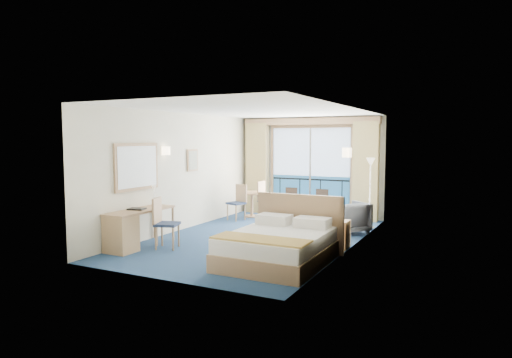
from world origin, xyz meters
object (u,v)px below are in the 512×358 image
(floor_lamp, at_px, (370,175))
(table_chair_a, at_px, (265,197))
(nightstand, at_px, (338,234))
(table_chair_b, at_px, (238,200))
(round_table, at_px, (252,198))
(armchair, at_px, (349,217))
(bed, at_px, (279,246))
(desk, at_px, (125,230))
(desk_chair, at_px, (163,220))

(floor_lamp, bearing_deg, table_chair_a, 176.58)
(nightstand, distance_m, table_chair_b, 3.73)
(nightstand, distance_m, round_table, 3.97)
(armchair, distance_m, floor_lamp, 1.23)
(nightstand, relative_size, table_chair_b, 0.59)
(bed, bearing_deg, desk, -169.67)
(round_table, bearing_deg, desk_chair, -88.39)
(bed, relative_size, round_table, 2.73)
(table_chair_b, bearing_deg, desk_chair, -69.13)
(bed, height_order, desk, bed)
(armchair, distance_m, round_table, 3.07)
(table_chair_a, bearing_deg, round_table, 92.35)
(floor_lamp, distance_m, table_chair_a, 2.92)
(desk, height_order, round_table, desk)
(floor_lamp, xyz_separation_m, desk, (-3.60, -4.31, -0.86))
(nightstand, bearing_deg, armchair, 97.27)
(floor_lamp, distance_m, table_chair_b, 3.43)
(desk, xyz_separation_m, round_table, (0.38, 4.47, 0.10))
(armchair, bearing_deg, nightstand, 48.08)
(armchair, relative_size, table_chair_a, 0.79)
(floor_lamp, bearing_deg, armchair, -110.97)
(armchair, relative_size, table_chair_b, 0.84)
(desk_chair, height_order, table_chair_b, desk_chair)
(armchair, distance_m, table_chair_b, 3.05)
(table_chair_a, bearing_deg, table_chair_b, 140.62)
(nightstand, height_order, round_table, round_table)
(bed, xyz_separation_m, table_chair_a, (-2.15, 3.95, 0.25))
(bed, bearing_deg, armchair, 82.77)
(desk_chair, xyz_separation_m, table_chair_b, (-0.21, 3.39, -0.03))
(bed, relative_size, table_chair_b, 2.21)
(desk_chair, distance_m, round_table, 3.97)
(nightstand, xyz_separation_m, armchair, (-0.19, 1.51, 0.08))
(floor_lamp, distance_m, desk_chair, 4.97)
(round_table, relative_size, table_chair_a, 0.76)
(nightstand, bearing_deg, table_chair_a, 138.08)
(bed, relative_size, desk_chair, 2.07)
(armchair, height_order, round_table, armchair)
(armchair, distance_m, desk_chair, 4.15)
(floor_lamp, height_order, desk_chair, floor_lamp)
(round_table, relative_size, table_chair_b, 0.81)
(armchair, xyz_separation_m, table_chair_b, (-3.03, 0.35, 0.17))
(floor_lamp, height_order, round_table, floor_lamp)
(nightstand, xyz_separation_m, table_chair_a, (-2.73, 2.45, 0.28))
(floor_lamp, distance_m, round_table, 3.31)
(floor_lamp, relative_size, desk, 1.07)
(desk, distance_m, table_chair_b, 3.91)
(bed, xyz_separation_m, desk, (-2.92, -0.53, 0.10))
(armchair, xyz_separation_m, desk_chair, (-2.82, -3.04, 0.20))
(nightstand, distance_m, floor_lamp, 2.49)
(armchair, bearing_deg, table_chair_a, -69.46)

